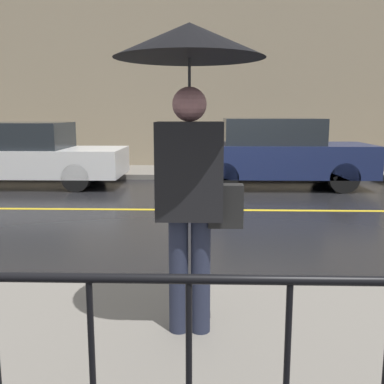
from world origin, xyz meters
TOP-DOWN VIEW (x-y plane):
  - ground_plane at (0.00, 0.00)m, footprint 80.00×80.00m
  - sidewalk_near at (0.00, -5.08)m, footprint 28.00×2.88m
  - sidewalk_far at (0.00, 4.72)m, footprint 28.00×2.15m
  - lane_marking at (0.00, 0.00)m, footprint 25.20×0.12m
  - building_storefront at (0.00, 5.94)m, footprint 28.00×0.30m
  - railing_foreground at (0.00, -6.27)m, footprint 12.00×0.04m
  - pedestrian at (-0.58, -4.72)m, footprint 1.00×1.00m
  - car_white at (-4.80, 2.60)m, footprint 4.68×1.78m
  - car_navy at (1.16, 2.60)m, footprint 4.14×1.78m

SIDE VIEW (x-z plane):
  - ground_plane at x=0.00m, z-range 0.00..0.00m
  - lane_marking at x=0.00m, z-range 0.00..0.01m
  - sidewalk_near at x=0.00m, z-range 0.00..0.13m
  - sidewalk_far at x=0.00m, z-range 0.00..0.13m
  - car_white at x=-4.80m, z-range 0.00..1.48m
  - railing_foreground at x=0.00m, z-range 0.26..1.26m
  - car_navy at x=1.16m, z-range 0.01..1.58m
  - pedestrian at x=-0.58m, z-range 0.71..2.85m
  - building_storefront at x=0.00m, z-range 0.00..6.06m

